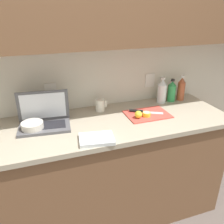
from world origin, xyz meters
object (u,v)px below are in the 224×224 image
object	(u,v)px
lemon_half_cut	(147,114)
lemon_whole_beside	(138,114)
bottle_green_soda	(162,91)
bowl_white	(33,127)
cutting_board	(147,114)
laptop	(44,118)
knife	(140,111)
bottle_water_clear	(181,89)
bottle_oil_tall	(172,91)
measuring_cup	(100,105)

from	to	relation	value
lemon_half_cut	lemon_whole_beside	xyz separation A→B (m)	(-0.07, -0.01, 0.01)
bottle_green_soda	bowl_white	world-z (taller)	bottle_green_soda
cutting_board	lemon_whole_beside	size ratio (longest dim) A/B	5.94
laptop	knife	world-z (taller)	laptop
bowl_white	lemon_whole_beside	bearing A→B (deg)	-4.60
bottle_water_clear	bowl_white	bearing A→B (deg)	-172.01
lemon_whole_beside	bottle_oil_tall	size ratio (longest dim) A/B	0.28
bottle_green_soda	knife	bearing A→B (deg)	-150.86
laptop	bottle_green_soda	distance (m)	1.03
bottle_oil_tall	bottle_green_soda	bearing A→B (deg)	180.00
lemon_half_cut	bowl_white	size ratio (longest dim) A/B	0.41
laptop	measuring_cup	bearing A→B (deg)	20.92
bottle_green_soda	bottle_water_clear	size ratio (longest dim) A/B	1.00
laptop	cutting_board	distance (m)	0.79
measuring_cup	bowl_white	xyz separation A→B (m)	(-0.54, -0.18, -0.02)
lemon_whole_beside	bottle_green_soda	bearing A→B (deg)	35.91
bottle_green_soda	bottle_oil_tall	size ratio (longest dim) A/B	1.12
laptop	knife	xyz separation A→B (m)	(0.74, -0.03, -0.04)
laptop	measuring_cup	size ratio (longest dim) A/B	3.91
cutting_board	bowl_white	size ratio (longest dim) A/B	2.27
lemon_whole_beside	bowl_white	distance (m)	0.77
measuring_cup	bottle_oil_tall	bearing A→B (deg)	0.03
knife	measuring_cup	world-z (taller)	measuring_cup
lemon_half_cut	lemon_whole_beside	size ratio (longest dim) A/B	1.07
bowl_white	measuring_cup	bearing A→B (deg)	18.74
bottle_water_clear	bowl_white	size ratio (longest dim) A/B	1.53
lemon_whole_beside	measuring_cup	bearing A→B (deg)	133.27
bottle_oil_tall	bottle_water_clear	world-z (taller)	bottle_water_clear
lemon_half_cut	measuring_cup	xyz separation A→B (m)	(-0.30, 0.24, 0.02)
bottle_oil_tall	bowl_white	bearing A→B (deg)	-171.38
bottle_oil_tall	measuring_cup	size ratio (longest dim) A/B	2.11
bowl_white	cutting_board	bearing A→B (deg)	-1.12
cutting_board	lemon_whole_beside	world-z (taller)	lemon_whole_beside
laptop	bottle_green_soda	xyz separation A→B (m)	(1.02, 0.12, 0.05)
lemon_half_cut	bottle_oil_tall	world-z (taller)	bottle_oil_tall
bottle_green_soda	cutting_board	bearing A→B (deg)	-139.83
cutting_board	bowl_white	world-z (taller)	bowl_white
laptop	measuring_cup	distance (m)	0.47
lemon_half_cut	bottle_green_soda	bearing A→B (deg)	41.93
lemon_half_cut	cutting_board	bearing A→B (deg)	53.93
laptop	lemon_whole_beside	xyz separation A→B (m)	(0.68, -0.12, -0.02)
bottle_water_clear	bowl_white	xyz separation A→B (m)	(-1.30, -0.18, -0.07)
lemon_half_cut	bottle_water_clear	distance (m)	0.52
cutting_board	bottle_water_clear	xyz separation A→B (m)	(0.43, 0.20, 0.10)
lemon_half_cut	bottle_green_soda	distance (m)	0.36
bottle_water_clear	knife	bearing A→B (deg)	-161.93
bottle_water_clear	lemon_whole_beside	bearing A→B (deg)	-155.45
lemon_whole_beside	bottle_water_clear	size ratio (longest dim) A/B	0.25
measuring_cup	bottle_water_clear	bearing A→B (deg)	0.03
knife	lemon_half_cut	xyz separation A→B (m)	(0.01, -0.08, 0.01)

